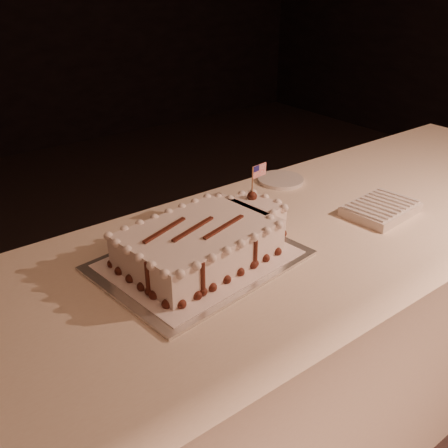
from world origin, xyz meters
TOP-DOWN VIEW (x-y plane):
  - banquet_table at (0.00, 0.60)m, footprint 2.40×0.80m
  - cake_board at (-0.41, 0.64)m, footprint 0.54×0.43m
  - doily at (-0.41, 0.64)m, footprint 0.49×0.39m
  - sheet_cake at (-0.39, 0.65)m, footprint 0.48×0.31m
  - napkin_stack at (0.19, 0.53)m, footprint 0.23×0.18m
  - side_plate at (0.12, 0.91)m, footprint 0.16×0.16m

SIDE VIEW (x-z plane):
  - banquet_table at x=0.00m, z-range 0.00..0.75m
  - cake_board at x=-0.41m, z-range 0.75..0.76m
  - side_plate at x=0.12m, z-range 0.75..0.76m
  - doily at x=-0.41m, z-range 0.76..0.76m
  - napkin_stack at x=0.19m, z-range 0.75..0.78m
  - sheet_cake at x=-0.39m, z-range 0.71..0.90m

